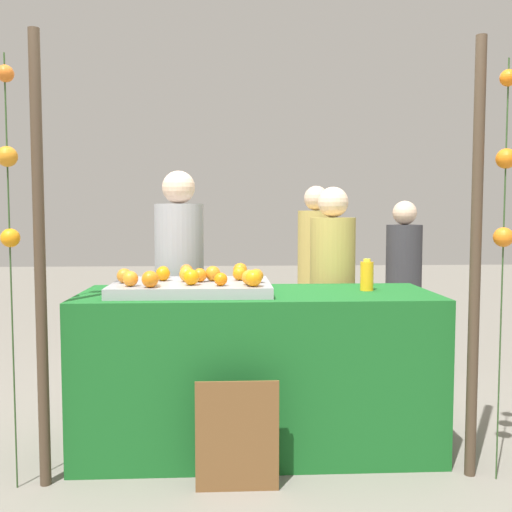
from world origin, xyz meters
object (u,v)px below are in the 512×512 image
vendor_right (332,307)px  orange_0 (130,279)px  stall_counter (257,370)px  juice_bottle (367,276)px  orange_1 (163,272)px  chalkboard_sign (237,437)px  vendor_left (180,301)px

vendor_right → orange_0: bearing=-146.9°
stall_counter → orange_0: (-0.70, -0.18, 0.56)m
orange_0 → juice_bottle: (1.36, 0.22, -0.01)m
orange_0 → juice_bottle: size_ratio=0.45×
orange_1 → chalkboard_sign: 1.16m
orange_1 → vendor_right: (1.13, 0.42, -0.29)m
orange_1 → juice_bottle: bearing=-8.6°
stall_counter → chalkboard_sign: size_ratio=3.59×
vendor_left → orange_1: bearing=-98.3°
orange_0 → vendor_left: bearing=76.7°
chalkboard_sign → orange_1: bearing=119.9°
vendor_left → vendor_right: 1.06m
chalkboard_sign → vendor_left: vendor_left is taller
stall_counter → vendor_left: (-0.50, 0.66, 0.32)m
chalkboard_sign → vendor_right: 1.44m
vendor_left → orange_0: bearing=-103.3°
orange_0 → orange_1: 0.42m
orange_0 → vendor_left: vendor_left is taller
stall_counter → vendor_left: vendor_left is taller
vendor_right → chalkboard_sign: bearing=-120.1°
stall_counter → orange_1: bearing=158.6°
orange_1 → chalkboard_sign: size_ratio=0.13×
chalkboard_sign → vendor_left: 1.36m
orange_1 → vendor_left: bearing=81.7°
stall_counter → vendor_left: 0.89m
stall_counter → vendor_right: size_ratio=1.31×
juice_bottle → vendor_right: 0.67m
stall_counter → vendor_left: size_ratio=1.23×
juice_bottle → chalkboard_sign: size_ratio=0.33×
chalkboard_sign → vendor_right: size_ratio=0.36×
orange_1 → vendor_left: 0.50m
chalkboard_sign → vendor_left: (-0.38, 1.20, 0.51)m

